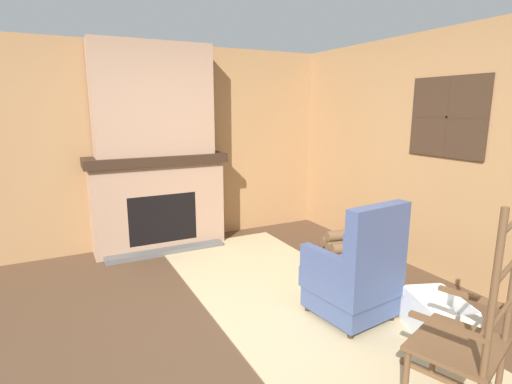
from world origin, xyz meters
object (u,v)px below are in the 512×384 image
object	(u,v)px
rocking_chair	(465,347)
firewood_stack	(342,242)
oil_lamp_vase	(126,149)
laundry_basket	(437,318)
storage_case	(193,148)
armchair	(355,278)

from	to	relation	value
rocking_chair	firewood_stack	xyz separation A→B (m)	(-2.49, 1.16, -0.34)
firewood_stack	oil_lamp_vase	bearing A→B (deg)	-116.47
firewood_stack	laundry_basket	xyz separation A→B (m)	(1.89, -0.60, 0.07)
rocking_chair	laundry_basket	world-z (taller)	rocking_chair
firewood_stack	storage_case	world-z (taller)	storage_case
firewood_stack	laundry_basket	bearing A→B (deg)	-17.72
laundry_basket	storage_case	xyz separation A→B (m)	(-3.06, -0.92, 1.08)
firewood_stack	laundry_basket	distance (m)	1.98
rocking_chair	laundry_basket	distance (m)	0.87
firewood_stack	oil_lamp_vase	size ratio (longest dim) A/B	2.09
armchair	laundry_basket	distance (m)	0.68
storage_case	firewood_stack	bearing A→B (deg)	52.45
rocking_chair	armchair	bearing A→B (deg)	-27.93
armchair	laundry_basket	bearing A→B (deg)	-148.96
oil_lamp_vase	storage_case	world-z (taller)	oil_lamp_vase
armchair	rocking_chair	world-z (taller)	rocking_chair
rocking_chair	firewood_stack	bearing A→B (deg)	-44.34
armchair	oil_lamp_vase	xyz separation A→B (m)	(-2.55, -1.35, 0.89)
laundry_basket	storage_case	bearing A→B (deg)	-163.29
armchair	firewood_stack	distance (m)	1.72
armchair	laundry_basket	size ratio (longest dim) A/B	1.69
armchair	rocking_chair	xyz separation A→B (m)	(1.12, -0.17, 0.06)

